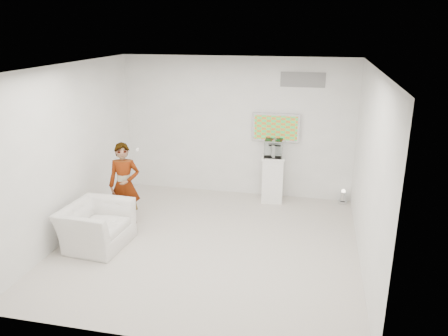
{
  "coord_description": "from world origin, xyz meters",
  "views": [
    {
      "loc": [
        1.68,
        -6.56,
        3.61
      ],
      "look_at": [
        0.13,
        0.6,
        1.2
      ],
      "focal_mm": 35.0,
      "sensor_mm": 36.0,
      "label": 1
    }
  ],
  "objects_px": {
    "tv": "(276,127)",
    "person": "(125,185)",
    "armchair": "(96,226)",
    "floor_uplight": "(343,197)",
    "pedestal": "(272,179)"
  },
  "relations": [
    {
      "from": "tv",
      "to": "person",
      "type": "height_order",
      "value": "tv"
    },
    {
      "from": "armchair",
      "to": "floor_uplight",
      "type": "bearing_deg",
      "value": -52.25
    },
    {
      "from": "person",
      "to": "floor_uplight",
      "type": "xyz_separation_m",
      "value": [
        4.05,
        1.88,
        -0.64
      ]
    },
    {
      "from": "tv",
      "to": "floor_uplight",
      "type": "distance_m",
      "value": 2.04
    },
    {
      "from": "floor_uplight",
      "to": "tv",
      "type": "bearing_deg",
      "value": 175.26
    },
    {
      "from": "armchair",
      "to": "floor_uplight",
      "type": "relative_size",
      "value": 3.7
    },
    {
      "from": "tv",
      "to": "person",
      "type": "relative_size",
      "value": 0.63
    },
    {
      "from": "armchair",
      "to": "tv",
      "type": "bearing_deg",
      "value": -38.9
    },
    {
      "from": "armchair",
      "to": "floor_uplight",
      "type": "xyz_separation_m",
      "value": [
        4.19,
        2.77,
        -0.21
      ]
    },
    {
      "from": "armchair",
      "to": "pedestal",
      "type": "relative_size",
      "value": 1.13
    },
    {
      "from": "person",
      "to": "pedestal",
      "type": "xyz_separation_m",
      "value": [
        2.56,
        1.74,
        -0.3
      ]
    },
    {
      "from": "tv",
      "to": "armchair",
      "type": "bearing_deg",
      "value": -133.17
    },
    {
      "from": "tv",
      "to": "armchair",
      "type": "height_order",
      "value": "tv"
    },
    {
      "from": "person",
      "to": "armchair",
      "type": "bearing_deg",
      "value": -112.03
    },
    {
      "from": "armchair",
      "to": "pedestal",
      "type": "xyz_separation_m",
      "value": [
        2.71,
        2.63,
        0.13
      ]
    }
  ]
}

